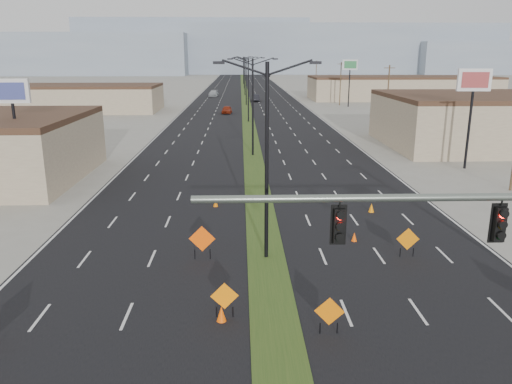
{
  "coord_description": "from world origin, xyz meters",
  "views": [
    {
      "loc": [
        -1.3,
        -12.41,
        10.26
      ],
      "look_at": [
        -0.49,
        13.39,
        3.2
      ],
      "focal_mm": 35.0,
      "sensor_mm": 36.0,
      "label": 1
    }
  ],
  "objects_px": {
    "streetlight_2": "(248,87)",
    "streetlight_3": "(246,79)",
    "streetlight_6": "(243,69)",
    "streetlight_1": "(253,104)",
    "construction_sign_3": "(329,313)",
    "construction_sign_4": "(408,240)",
    "cone_3": "(216,203)",
    "car_far": "(214,94)",
    "construction_sign_2": "(202,240)",
    "cone_1": "(354,237)",
    "car_left": "(227,110)",
    "pole_sign_east_near": "(473,88)",
    "streetlight_5": "(244,71)",
    "car_mid": "(256,98)",
    "pole_sign_west": "(12,100)",
    "construction_sign_1": "(225,297)",
    "cone_0": "(221,314)",
    "streetlight_0": "(267,156)",
    "cone_2": "(371,208)",
    "pole_sign_east_far": "(350,68)",
    "streetlight_4": "(245,75)"
  },
  "relations": [
    {
      "from": "streetlight_2",
      "to": "streetlight_3",
      "type": "bearing_deg",
      "value": 90.0
    },
    {
      "from": "streetlight_6",
      "to": "streetlight_1",
      "type": "bearing_deg",
      "value": -90.0
    },
    {
      "from": "streetlight_3",
      "to": "construction_sign_3",
      "type": "relative_size",
      "value": 6.62
    },
    {
      "from": "construction_sign_4",
      "to": "cone_3",
      "type": "height_order",
      "value": "construction_sign_4"
    },
    {
      "from": "car_far",
      "to": "construction_sign_2",
      "type": "bearing_deg",
      "value": -83.26
    },
    {
      "from": "construction_sign_3",
      "to": "cone_1",
      "type": "height_order",
      "value": "construction_sign_3"
    },
    {
      "from": "streetlight_1",
      "to": "streetlight_2",
      "type": "relative_size",
      "value": 1.0
    },
    {
      "from": "car_left",
      "to": "construction_sign_4",
      "type": "bearing_deg",
      "value": -76.34
    },
    {
      "from": "streetlight_1",
      "to": "pole_sign_east_near",
      "type": "bearing_deg",
      "value": -19.61
    },
    {
      "from": "streetlight_5",
      "to": "streetlight_6",
      "type": "height_order",
      "value": "same"
    },
    {
      "from": "car_mid",
      "to": "pole_sign_west",
      "type": "relative_size",
      "value": 0.57
    },
    {
      "from": "construction_sign_1",
      "to": "construction_sign_4",
      "type": "xyz_separation_m",
      "value": [
        9.42,
        6.02,
        0.05
      ]
    },
    {
      "from": "construction_sign_1",
      "to": "cone_0",
      "type": "xyz_separation_m",
      "value": [
        -0.12,
        -0.33,
        -0.55
      ]
    },
    {
      "from": "construction_sign_1",
      "to": "pole_sign_west",
      "type": "relative_size",
      "value": 0.18
    },
    {
      "from": "construction_sign_4",
      "to": "construction_sign_1",
      "type": "bearing_deg",
      "value": -144.52
    },
    {
      "from": "pole_sign_west",
      "to": "streetlight_0",
      "type": "bearing_deg",
      "value": -41.21
    },
    {
      "from": "cone_2",
      "to": "pole_sign_west",
      "type": "height_order",
      "value": "pole_sign_west"
    },
    {
      "from": "streetlight_3",
      "to": "pole_sign_east_near",
      "type": "relative_size",
      "value": 1.09
    },
    {
      "from": "car_left",
      "to": "car_far",
      "type": "relative_size",
      "value": 0.77
    },
    {
      "from": "construction_sign_4",
      "to": "cone_2",
      "type": "bearing_deg",
      "value": 92.11
    },
    {
      "from": "streetlight_0",
      "to": "streetlight_5",
      "type": "bearing_deg",
      "value": 90.0
    },
    {
      "from": "streetlight_3",
      "to": "construction_sign_2",
      "type": "xyz_separation_m",
      "value": [
        -3.33,
        -84.14,
        -4.34
      ]
    },
    {
      "from": "streetlight_3",
      "to": "pole_sign_east_far",
      "type": "relative_size",
      "value": 1.05
    },
    {
      "from": "construction_sign_2",
      "to": "construction_sign_4",
      "type": "height_order",
      "value": "construction_sign_2"
    },
    {
      "from": "pole_sign_west",
      "to": "streetlight_6",
      "type": "bearing_deg",
      "value": 80.62
    },
    {
      "from": "streetlight_2",
      "to": "construction_sign_4",
      "type": "relative_size",
      "value": 6.27
    },
    {
      "from": "pole_sign_east_far",
      "to": "construction_sign_3",
      "type": "bearing_deg",
      "value": -79.56
    },
    {
      "from": "cone_0",
      "to": "car_far",
      "type": "bearing_deg",
      "value": 93.06
    },
    {
      "from": "streetlight_2",
      "to": "cone_1",
      "type": "xyz_separation_m",
      "value": [
        5.15,
        -53.81,
        -5.15
      ]
    },
    {
      "from": "construction_sign_3",
      "to": "pole_sign_west",
      "type": "relative_size",
      "value": 0.18
    },
    {
      "from": "streetlight_3",
      "to": "construction_sign_1",
      "type": "bearing_deg",
      "value": -91.27
    },
    {
      "from": "streetlight_0",
      "to": "construction_sign_2",
      "type": "relative_size",
      "value": 5.49
    },
    {
      "from": "streetlight_4",
      "to": "cone_1",
      "type": "xyz_separation_m",
      "value": [
        5.15,
        -109.81,
        -5.15
      ]
    },
    {
      "from": "streetlight_0",
      "to": "cone_3",
      "type": "height_order",
      "value": "streetlight_0"
    },
    {
      "from": "cone_3",
      "to": "pole_sign_east_far",
      "type": "xyz_separation_m",
      "value": [
        24.31,
        70.66,
        7.49
      ]
    },
    {
      "from": "construction_sign_2",
      "to": "cone_2",
      "type": "height_order",
      "value": "construction_sign_2"
    },
    {
      "from": "construction_sign_1",
      "to": "pole_sign_east_near",
      "type": "bearing_deg",
      "value": 48.12
    },
    {
      "from": "car_left",
      "to": "cone_2",
      "type": "bearing_deg",
      "value": -75.07
    },
    {
      "from": "streetlight_2",
      "to": "cone_0",
      "type": "height_order",
      "value": "streetlight_2"
    },
    {
      "from": "cone_1",
      "to": "streetlight_5",
      "type": "bearing_deg",
      "value": 92.14
    },
    {
      "from": "streetlight_6",
      "to": "cone_2",
      "type": "distance_m",
      "value": 160.65
    },
    {
      "from": "construction_sign_2",
      "to": "streetlight_5",
      "type": "bearing_deg",
      "value": 91.9
    },
    {
      "from": "streetlight_3",
      "to": "car_mid",
      "type": "xyz_separation_m",
      "value": [
        2.28,
        9.09,
        -4.62
      ]
    },
    {
      "from": "cone_2",
      "to": "car_far",
      "type": "bearing_deg",
      "value": 98.95
    },
    {
      "from": "streetlight_4",
      "to": "cone_0",
      "type": "xyz_separation_m",
      "value": [
        -2.12,
        -118.5,
        -5.09
      ]
    },
    {
      "from": "construction_sign_2",
      "to": "cone_0",
      "type": "distance_m",
      "value": 6.51
    },
    {
      "from": "streetlight_3",
      "to": "cone_3",
      "type": "bearing_deg",
      "value": -92.37
    },
    {
      "from": "streetlight_3",
      "to": "cone_0",
      "type": "bearing_deg",
      "value": -91.34
    },
    {
      "from": "car_left",
      "to": "pole_sign_west",
      "type": "xyz_separation_m",
      "value": [
        -15.27,
        -52.63,
        6.23
      ]
    },
    {
      "from": "car_mid",
      "to": "cone_3",
      "type": "xyz_separation_m",
      "value": [
        -5.37,
        -83.85,
        -0.5
      ]
    }
  ]
}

